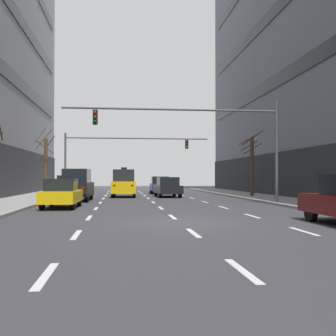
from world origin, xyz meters
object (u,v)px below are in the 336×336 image
traffic_signal_1 (117,149)px  street_tree_2 (252,164)px  car_driving_3 (77,185)px  street_tree_1 (46,164)px  taxi_driving_0 (124,183)px  taxi_driving_4 (62,194)px  car_driving_2 (168,187)px  traffic_signal_0 (207,129)px  car_driving_1 (160,185)px

traffic_signal_1 → street_tree_2: bearing=-34.1°
car_driving_3 → street_tree_1: size_ratio=0.80×
taxi_driving_0 → car_driving_3: (-3.25, -5.18, -0.02)m
car_driving_3 → street_tree_2: (13.32, 3.09, 1.55)m
taxi_driving_4 → street_tree_2: street_tree_2 is taller
car_driving_3 → traffic_signal_1: traffic_signal_1 is taller
car_driving_3 → taxi_driving_4: size_ratio=1.09×
street_tree_1 → taxi_driving_4: bearing=-76.9°
car_driving_2 → street_tree_2: 6.99m
taxi_driving_4 → car_driving_3: bearing=88.9°
car_driving_3 → traffic_signal_0: 10.07m
car_driving_2 → traffic_signal_1: bearing=126.5°
taxi_driving_0 → car_driving_2: size_ratio=1.06×
street_tree_2 → street_tree_1: bearing=168.5°
taxi_driving_0 → traffic_signal_0: traffic_signal_0 is taller
taxi_driving_4 → street_tree_2: bearing=36.3°
car_driving_1 → street_tree_2: size_ratio=0.85×
taxi_driving_0 → traffic_signal_1: size_ratio=0.35×
taxi_driving_0 → car_driving_2: taxi_driving_0 is taller
car_driving_3 → traffic_signal_1: size_ratio=0.34×
car_driving_3 → car_driving_1: bearing=59.8°
taxi_driving_0 → traffic_signal_0: size_ratio=0.37×
taxi_driving_0 → car_driving_1: (3.56, 6.50, -0.29)m
traffic_signal_0 → traffic_signal_1: traffic_signal_0 is taller
taxi_driving_4 → street_tree_1: size_ratio=0.73×
taxi_driving_0 → car_driving_2: bearing=-7.7°
car_driving_2 → street_tree_2: (6.55, -1.62, 1.84)m
traffic_signal_0 → car_driving_2: bearing=96.9°
street_tree_2 → car_driving_3: bearing=-167.0°
street_tree_2 → taxi_driving_0: bearing=168.2°
traffic_signal_0 → traffic_signal_1: size_ratio=0.94×
car_driving_3 → traffic_signal_1: (2.63, 10.31, 3.13)m
traffic_signal_0 → street_tree_1: 16.22m
car_driving_2 → traffic_signal_0: 10.59m
car_driving_2 → car_driving_3: size_ratio=0.96×
car_driving_1 → traffic_signal_0: size_ratio=0.35×
car_driving_2 → traffic_signal_0: size_ratio=0.35×
car_driving_2 → traffic_signal_1: size_ratio=0.33×
car_driving_3 → street_tree_2: bearing=13.0°
taxi_driving_4 → car_driving_1: bearing=69.4°
car_driving_1 → car_driving_2: (-0.03, -6.98, -0.03)m
car_driving_1 → taxi_driving_0: bearing=-118.7°
traffic_signal_1 → car_driving_3: bearing=-104.3°
traffic_signal_0 → street_tree_1: bearing=133.9°
car_driving_3 → traffic_signal_0: (7.97, -5.17, 3.35)m
taxi_driving_4 → taxi_driving_0: bearing=74.3°
car_driving_3 → street_tree_1: (-3.20, 6.45, 1.58)m
car_driving_2 → street_tree_1: bearing=170.1°
car_driving_3 → street_tree_1: bearing=116.4°
car_driving_1 → traffic_signal_1: bearing=-161.9°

